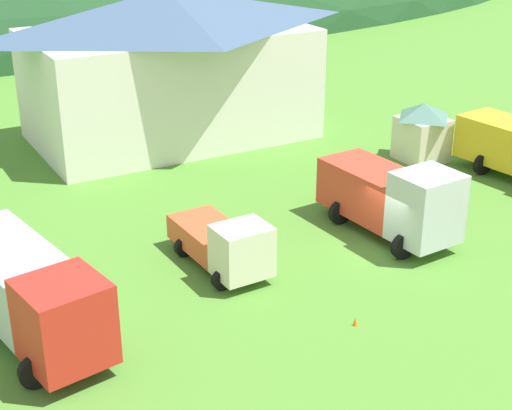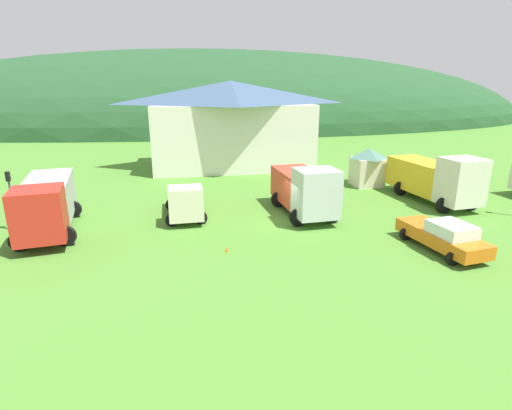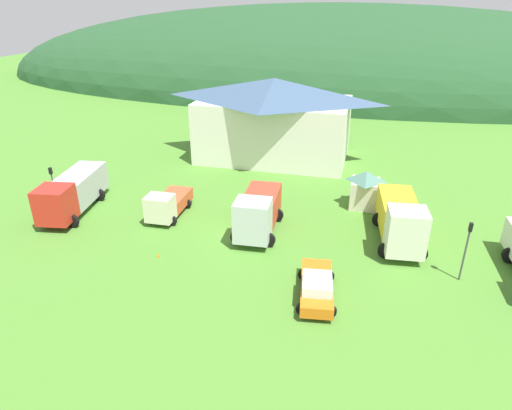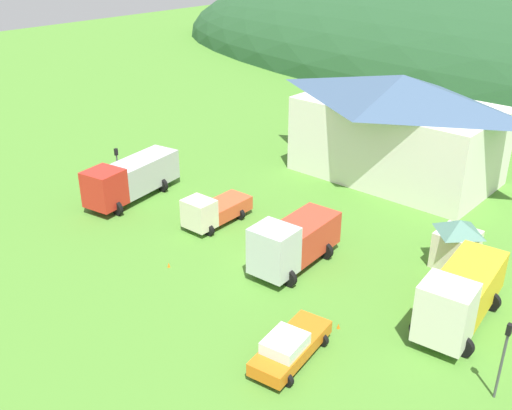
# 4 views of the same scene
# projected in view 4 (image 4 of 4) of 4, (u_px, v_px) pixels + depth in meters

# --- Properties ---
(ground_plane) EXTENTS (200.00, 200.00, 0.00)m
(ground_plane) POSITION_uv_depth(u_px,v_px,m) (266.00, 265.00, 37.40)
(ground_plane) COLOR #4C842D
(depot_building) EXTENTS (17.08, 10.14, 8.73)m
(depot_building) POSITION_uv_depth(u_px,v_px,m) (398.00, 126.00, 48.81)
(depot_building) COLOR white
(depot_building) RESTS_ON ground
(play_shed_cream) EXTENTS (2.52, 2.61, 3.23)m
(play_shed_cream) POSITION_uv_depth(u_px,v_px,m) (457.00, 242.00, 36.63)
(play_shed_cream) COLOR beige
(play_shed_cream) RESTS_ON ground
(crane_truck_red) EXTENTS (4.09, 8.74, 3.29)m
(crane_truck_red) POSITION_uv_depth(u_px,v_px,m) (130.00, 178.00, 45.71)
(crane_truck_red) COLOR red
(crane_truck_red) RESTS_ON ground
(light_truck_cream) EXTENTS (2.69, 5.46, 2.42)m
(light_truck_cream) POSITION_uv_depth(u_px,v_px,m) (213.00, 210.00, 41.95)
(light_truck_cream) COLOR beige
(light_truck_cream) RESTS_ON ground
(tow_truck_silver) EXTENTS (3.57, 6.99, 3.50)m
(tow_truck_silver) POSITION_uv_depth(u_px,v_px,m) (293.00, 241.00, 36.50)
(tow_truck_silver) COLOR silver
(tow_truck_silver) RESTS_ON ground
(heavy_rig_striped) EXTENTS (3.84, 8.11, 3.71)m
(heavy_rig_striped) POSITION_uv_depth(u_px,v_px,m) (460.00, 295.00, 31.13)
(heavy_rig_striped) COLOR silver
(heavy_rig_striped) RESTS_ON ground
(service_pickup_orange) EXTENTS (2.77, 5.38, 1.66)m
(service_pickup_orange) POSITION_uv_depth(u_px,v_px,m) (290.00, 347.00, 28.88)
(service_pickup_orange) COLOR orange
(service_pickup_orange) RESTS_ON ground
(traffic_light_west) EXTENTS (0.20, 0.32, 3.65)m
(traffic_light_west) POSITION_uv_depth(u_px,v_px,m) (118.00, 165.00, 46.85)
(traffic_light_west) COLOR #4C4C51
(traffic_light_west) RESTS_ON ground
(traffic_light_east) EXTENTS (0.20, 0.32, 4.08)m
(traffic_light_east) POSITION_uv_depth(u_px,v_px,m) (504.00, 353.00, 25.86)
(traffic_light_east) COLOR #4C4C51
(traffic_light_east) RESTS_ON ground
(traffic_cone_near_pickup) EXTENTS (0.36, 0.36, 0.59)m
(traffic_cone_near_pickup) POSITION_uv_depth(u_px,v_px,m) (338.00, 328.00, 31.53)
(traffic_cone_near_pickup) COLOR orange
(traffic_cone_near_pickup) RESTS_ON ground
(traffic_cone_mid_row) EXTENTS (0.36, 0.36, 0.62)m
(traffic_cone_mid_row) POSITION_uv_depth(u_px,v_px,m) (169.00, 267.00, 37.18)
(traffic_cone_mid_row) COLOR orange
(traffic_cone_mid_row) RESTS_ON ground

